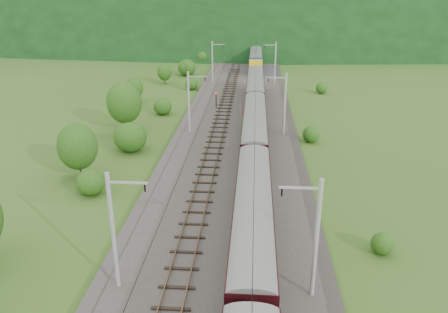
{
  "coord_description": "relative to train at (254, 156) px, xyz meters",
  "views": [
    {
      "loc": [
        2.28,
        -22.75,
        18.48
      ],
      "look_at": [
        -0.58,
        17.51,
        2.6
      ],
      "focal_mm": 35.0,
      "sensor_mm": 36.0,
      "label": 1
    }
  ],
  "objects": [
    {
      "name": "hazard_post_near",
      "position": [
        -3.09,
        9.67,
        -2.42
      ],
      "size": [
        0.14,
        0.14,
        1.35
      ],
      "primitive_type": "cylinder",
      "color": "red",
      "rests_on": "railbed"
    },
    {
      "name": "catenary_left",
      "position": [
        -8.52,
        16.1,
        1.11
      ],
      "size": [
        2.54,
        192.28,
        8.0
      ],
      "color": "gray",
      "rests_on": "railbed"
    },
    {
      "name": "mountain_ridge",
      "position": [
        -122.4,
        284.1,
        -3.39
      ],
      "size": [
        336.0,
        280.0,
        132.0
      ],
      "primitive_type": "ellipsoid",
      "color": "black",
      "rests_on": "ground"
    },
    {
      "name": "overhead_wires",
      "position": [
        -2.4,
        -5.9,
        3.71
      ],
      "size": [
        4.83,
        198.0,
        0.03
      ],
      "color": "black",
      "rests_on": "ground"
    },
    {
      "name": "train",
      "position": [
        0.0,
        0.0,
        0.0
      ],
      "size": [
        2.85,
        136.3,
        4.94
      ],
      "color": "black",
      "rests_on": "ground"
    },
    {
      "name": "catenary_right",
      "position": [
        3.72,
        16.1,
        1.11
      ],
      "size": [
        2.54,
        192.28,
        8.0
      ],
      "color": "gray",
      "rests_on": "railbed"
    },
    {
      "name": "ground",
      "position": [
        -2.4,
        -15.9,
        -3.39
      ],
      "size": [
        600.0,
        600.0,
        0.0
      ],
      "primitive_type": "plane",
      "color": "#315119",
      "rests_on": "ground"
    },
    {
      "name": "track_left",
      "position": [
        -4.8,
        -5.9,
        -3.02
      ],
      "size": [
        2.4,
        220.0,
        0.27
      ],
      "color": "brown",
      "rests_on": "railbed"
    },
    {
      "name": "signal",
      "position": [
        -6.16,
        28.7,
        -1.67
      ],
      "size": [
        0.27,
        0.27,
        2.43
      ],
      "color": "black",
      "rests_on": "railbed"
    },
    {
      "name": "hazard_post_far",
      "position": [
        -2.04,
        24.77,
        -2.34
      ],
      "size": [
        0.16,
        0.16,
        1.5
      ],
      "primitive_type": "cylinder",
      "color": "red",
      "rests_on": "railbed"
    },
    {
      "name": "mountain_main",
      "position": [
        -2.4,
        244.1,
        -3.39
      ],
      "size": [
        504.0,
        360.0,
        244.0
      ],
      "primitive_type": "ellipsoid",
      "color": "black",
      "rests_on": "ground"
    },
    {
      "name": "track_right",
      "position": [
        0.0,
        -5.9,
        -3.02
      ],
      "size": [
        2.4,
        220.0,
        0.27
      ],
      "color": "brown",
      "rests_on": "railbed"
    },
    {
      "name": "vegetation_left",
      "position": [
        -16.93,
        -2.72,
        -0.71
      ],
      "size": [
        12.33,
        143.07,
        6.69
      ],
      "color": "#214512",
      "rests_on": "ground"
    },
    {
      "name": "railbed",
      "position": [
        -2.4,
        -5.9,
        -3.24
      ],
      "size": [
        14.0,
        220.0,
        0.3
      ],
      "primitive_type": "cube",
      "color": "#38332D",
      "rests_on": "ground"
    }
  ]
}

